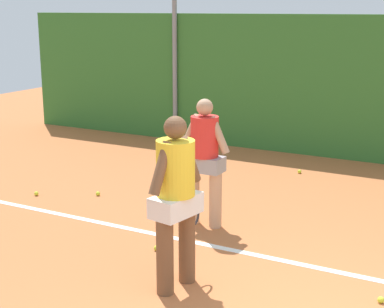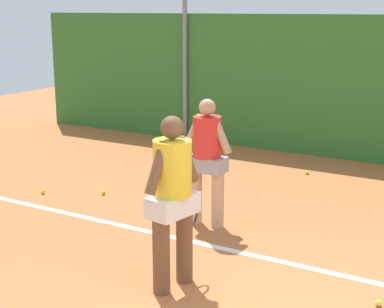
{
  "view_description": "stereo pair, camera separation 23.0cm",
  "coord_description": "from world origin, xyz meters",
  "px_view_note": "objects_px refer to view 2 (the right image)",
  "views": [
    {
      "loc": [
        1.04,
        -4.24,
        2.82
      ],
      "look_at": [
        -2.0,
        1.44,
        1.2
      ],
      "focal_mm": 54.76,
      "sensor_mm": 36.0,
      "label": 1
    },
    {
      "loc": [
        1.24,
        -4.13,
        2.82
      ],
      "look_at": [
        -2.0,
        1.44,
        1.2
      ],
      "focal_mm": 54.76,
      "sensor_mm": 36.0,
      "label": 2
    }
  ],
  "objects_px": {
    "player_foreground_near": "(173,194)",
    "tennis_ball_7": "(378,303)",
    "tennis_ball_2": "(103,193)",
    "player_midcourt": "(207,156)",
    "tennis_ball_1": "(43,192)",
    "tennis_ball_4": "(307,173)",
    "tennis_ball_9": "(157,248)"
  },
  "relations": [
    {
      "from": "player_foreground_near",
      "to": "tennis_ball_7",
      "type": "relative_size",
      "value": 27.27
    },
    {
      "from": "tennis_ball_2",
      "to": "tennis_ball_7",
      "type": "distance_m",
      "value": 4.71
    },
    {
      "from": "player_midcourt",
      "to": "tennis_ball_1",
      "type": "xyz_separation_m",
      "value": [
        -2.84,
        -0.12,
        -0.92
      ]
    },
    {
      "from": "tennis_ball_1",
      "to": "tennis_ball_4",
      "type": "relative_size",
      "value": 1.0
    },
    {
      "from": "tennis_ball_4",
      "to": "tennis_ball_9",
      "type": "xyz_separation_m",
      "value": [
        -0.45,
        -4.03,
        0.0
      ]
    },
    {
      "from": "tennis_ball_4",
      "to": "tennis_ball_9",
      "type": "distance_m",
      "value": 4.06
    },
    {
      "from": "tennis_ball_2",
      "to": "tennis_ball_4",
      "type": "xyz_separation_m",
      "value": [
        2.34,
        2.67,
        0.0
      ]
    },
    {
      "from": "player_midcourt",
      "to": "tennis_ball_7",
      "type": "xyz_separation_m",
      "value": [
        2.5,
        -1.08,
        -0.92
      ]
    },
    {
      "from": "player_midcourt",
      "to": "tennis_ball_4",
      "type": "xyz_separation_m",
      "value": [
        0.34,
        3.0,
        -0.92
      ]
    },
    {
      "from": "tennis_ball_1",
      "to": "player_midcourt",
      "type": "bearing_deg",
      "value": 2.36
    },
    {
      "from": "tennis_ball_7",
      "to": "player_midcourt",
      "type": "bearing_deg",
      "value": 156.54
    },
    {
      "from": "player_foreground_near",
      "to": "tennis_ball_9",
      "type": "distance_m",
      "value": 1.37
    },
    {
      "from": "tennis_ball_7",
      "to": "player_foreground_near",
      "type": "bearing_deg",
      "value": -161.61
    },
    {
      "from": "player_midcourt",
      "to": "tennis_ball_1",
      "type": "bearing_deg",
      "value": 2.91
    },
    {
      "from": "tennis_ball_4",
      "to": "player_foreground_near",
      "type": "bearing_deg",
      "value": -87.39
    },
    {
      "from": "player_foreground_near",
      "to": "tennis_ball_2",
      "type": "relative_size",
      "value": 27.27
    },
    {
      "from": "player_foreground_near",
      "to": "tennis_ball_9",
      "type": "bearing_deg",
      "value": 54.23
    },
    {
      "from": "tennis_ball_2",
      "to": "player_midcourt",
      "type": "bearing_deg",
      "value": -9.3
    },
    {
      "from": "player_midcourt",
      "to": "tennis_ball_9",
      "type": "bearing_deg",
      "value": 84.54
    },
    {
      "from": "player_foreground_near",
      "to": "tennis_ball_1",
      "type": "xyz_separation_m",
      "value": [
        -3.4,
        1.61,
        -0.98
      ]
    },
    {
      "from": "tennis_ball_1",
      "to": "tennis_ball_2",
      "type": "relative_size",
      "value": 1.0
    },
    {
      "from": "tennis_ball_7",
      "to": "tennis_ball_4",
      "type": "bearing_deg",
      "value": 117.81
    },
    {
      "from": "tennis_ball_2",
      "to": "tennis_ball_4",
      "type": "bearing_deg",
      "value": 48.72
    },
    {
      "from": "player_foreground_near",
      "to": "tennis_ball_9",
      "type": "height_order",
      "value": "player_foreground_near"
    },
    {
      "from": "tennis_ball_2",
      "to": "tennis_ball_9",
      "type": "distance_m",
      "value": 2.33
    },
    {
      "from": "tennis_ball_7",
      "to": "tennis_ball_9",
      "type": "relative_size",
      "value": 1.0
    },
    {
      "from": "tennis_ball_2",
      "to": "tennis_ball_9",
      "type": "relative_size",
      "value": 1.0
    },
    {
      "from": "tennis_ball_9",
      "to": "player_foreground_near",
      "type": "bearing_deg",
      "value": -46.02
    },
    {
      "from": "tennis_ball_2",
      "to": "tennis_ball_7",
      "type": "bearing_deg",
      "value": -17.42
    },
    {
      "from": "player_midcourt",
      "to": "tennis_ball_2",
      "type": "bearing_deg",
      "value": -8.76
    },
    {
      "from": "tennis_ball_4",
      "to": "tennis_ball_1",
      "type": "bearing_deg",
      "value": -135.61
    },
    {
      "from": "tennis_ball_1",
      "to": "tennis_ball_2",
      "type": "bearing_deg",
      "value": 27.97
    }
  ]
}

